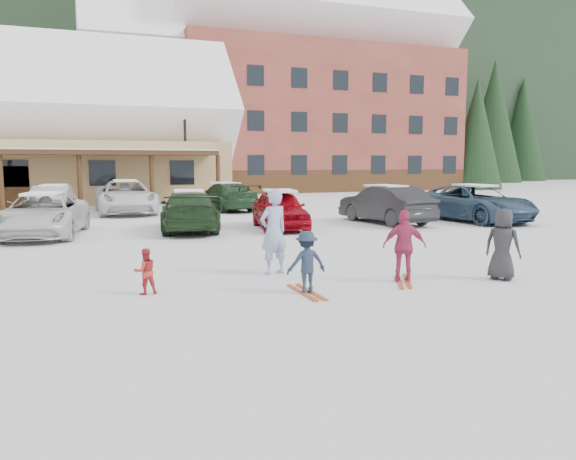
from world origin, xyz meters
name	(u,v)px	position (x,y,z in m)	size (l,w,h in m)	color
ground	(292,289)	(0.00, 0.00, 0.00)	(160.00, 160.00, 0.00)	white
forested_hillside	(97,55)	(0.00, 85.00, 19.00)	(300.00, 70.00, 38.00)	black
alpine_hotel	(289,92)	(14.27, 38.00, 8.63)	(31.48, 14.01, 21.48)	brown
lamp_post	(185,146)	(2.37, 23.85, 3.33)	(0.50, 0.25, 5.87)	black
conifer_1	(477,119)	(30.00, 32.00, 6.26)	(4.84, 4.84, 11.22)	black
conifer_3	(185,133)	(6.00, 44.00, 5.12)	(3.96, 3.96, 9.18)	black
conifer_4	(424,126)	(34.00, 46.00, 6.54)	(5.06, 5.06, 11.73)	black
adult_skier	(273,232)	(0.15, 1.47, 0.92)	(0.67, 0.44, 1.83)	#8A99C1
toddler_red	(145,271)	(-2.65, 0.53, 0.42)	(0.41, 0.32, 0.84)	#B02925
child_navy	(306,262)	(0.13, -0.42, 0.58)	(0.74, 0.43, 1.15)	#1C293E
skis_child_navy	(306,292)	(0.13, -0.42, 0.01)	(0.20, 1.40, 0.03)	#BB481A
child_magenta	(404,246)	(2.33, -0.22, 0.73)	(0.85, 0.35, 1.45)	#AE2C56
skis_child_magenta	(404,281)	(2.33, -0.22, 0.01)	(0.20, 1.40, 0.03)	#BB481A
bystander_dark	(503,244)	(4.32, -0.72, 0.73)	(0.71, 0.46, 1.46)	#252528
parked_car_2	(43,215)	(-4.81, 9.94, 0.70)	(2.32, 5.04, 1.40)	silver
parked_car_3	(189,211)	(-0.09, 9.79, 0.70)	(1.96, 4.82, 1.40)	#1A3219
parked_car_4	(280,210)	(3.10, 9.29, 0.69)	(1.63, 4.05, 1.38)	#980612
parked_car_5	(386,205)	(7.59, 9.50, 0.74)	(1.57, 4.49, 1.48)	black
parked_car_6	(474,203)	(11.38, 8.91, 0.74)	(2.45, 5.31, 1.47)	#2D4660
parked_car_9	(54,201)	(-4.72, 17.11, 0.69)	(1.47, 4.22, 1.39)	#A7A7AC
parked_car_10	(126,197)	(-1.62, 17.58, 0.78)	(2.57, 5.58, 1.55)	white
parked_car_11	(226,197)	(3.18, 17.52, 0.69)	(1.94, 4.76, 1.38)	#203D22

